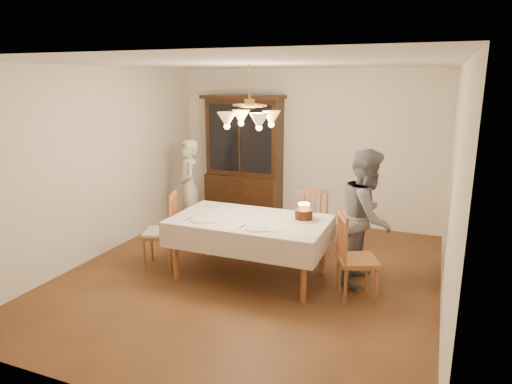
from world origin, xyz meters
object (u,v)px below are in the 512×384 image
at_px(china_hutch, 244,161).
at_px(birthday_cake, 304,215).
at_px(elderly_woman, 189,187).
at_px(dining_table, 250,224).
at_px(chair_far_side, 311,225).

height_order(china_hutch, birthday_cake, china_hutch).
bearing_deg(birthday_cake, elderly_woman, 155.50).
distance_m(dining_table, china_hutch, 2.52).
relative_size(china_hutch, elderly_woman, 1.43).
xyz_separation_m(china_hutch, chair_far_side, (1.57, -1.29, -0.60)).
bearing_deg(dining_table, china_hutch, 115.12).
bearing_deg(elderly_woman, dining_table, 16.66).
xyz_separation_m(dining_table, birthday_cake, (0.63, 0.20, 0.14)).
bearing_deg(dining_table, birthday_cake, 17.53).
xyz_separation_m(china_hutch, elderly_woman, (-0.49, -1.07, -0.28)).
relative_size(china_hutch, chair_far_side, 2.16).
distance_m(chair_far_side, elderly_woman, 2.10).
height_order(elderly_woman, birthday_cake, elderly_woman).
distance_m(dining_table, chair_far_side, 1.12).
xyz_separation_m(china_hutch, birthday_cake, (1.68, -2.06, -0.22)).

